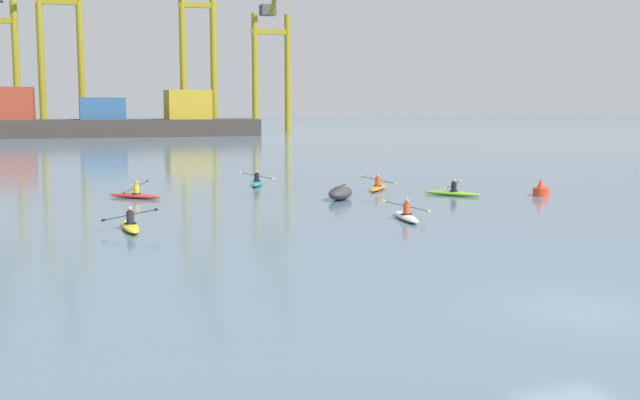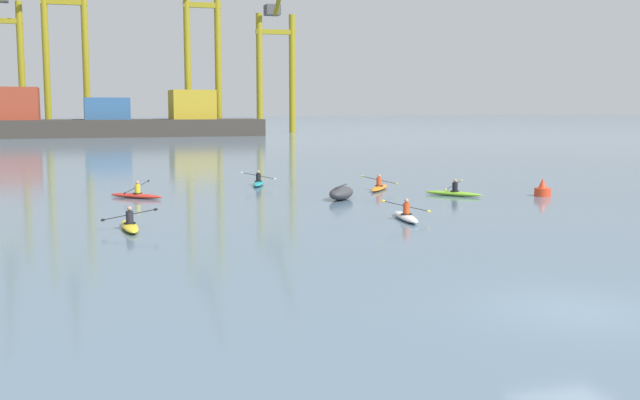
% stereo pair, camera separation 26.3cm
% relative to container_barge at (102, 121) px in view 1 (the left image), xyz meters
% --- Properties ---
extents(ground_plane, '(800.00, 800.00, 0.00)m').
position_rel_container_barge_xyz_m(ground_plane, '(6.31, -117.96, -2.63)').
color(ground_plane, slate).
extents(container_barge, '(51.58, 11.29, 8.07)m').
position_rel_container_barge_xyz_m(container_barge, '(0.00, 0.00, 0.00)').
color(container_barge, '#38332D').
rests_on(container_barge, ground).
extents(gantry_crane_west_mid, '(8.03, 17.32, 37.60)m').
position_rel_container_barge_xyz_m(gantry_crane_west_mid, '(-6.15, 14.67, 15.97)').
color(gantry_crane_west_mid, olive).
rests_on(gantry_crane_west_mid, ground).
extents(gantry_crane_east_mid, '(6.77, 21.58, 35.81)m').
position_rel_container_barge_xyz_m(gantry_crane_east_mid, '(17.55, 6.92, 15.82)').
color(gantry_crane_east_mid, olive).
rests_on(gantry_crane_east_mid, ground).
extents(gantry_crane_east, '(7.69, 17.71, 34.57)m').
position_rel_container_barge_xyz_m(gantry_crane_east, '(32.23, 11.11, 13.47)').
color(gantry_crane_east, olive).
rests_on(gantry_crane_east, ground).
extents(capsized_dinghy, '(2.42, 2.75, 0.76)m').
position_rel_container_barge_xyz_m(capsized_dinghy, '(8.28, -95.06, -2.28)').
color(capsized_dinghy, '#38383D').
rests_on(capsized_dinghy, ground).
extents(channel_buoy, '(0.90, 0.90, 1.00)m').
position_rel_container_barge_xyz_m(channel_buoy, '(19.43, -96.94, -2.27)').
color(channel_buoy, red).
rests_on(channel_buoy, ground).
extents(kayak_yellow, '(2.27, 3.42, 0.95)m').
position_rel_container_barge_xyz_m(kayak_yellow, '(-3.16, -101.99, -2.46)').
color(kayak_yellow, yellow).
rests_on(kayak_yellow, ground).
extents(kayak_lime, '(2.59, 3.03, 0.95)m').
position_rel_container_barge_xyz_m(kayak_lime, '(14.80, -95.31, -2.46)').
color(kayak_lime, '#7ABC2D').
rests_on(kayak_lime, ground).
extents(kayak_orange, '(2.44, 3.13, 0.95)m').
position_rel_container_barge_xyz_m(kayak_orange, '(11.98, -91.34, -2.46)').
color(kayak_orange, orange).
rests_on(kayak_orange, ground).
extents(kayak_white, '(2.22, 3.45, 0.95)m').
position_rel_container_barge_xyz_m(kayak_white, '(8.52, -102.94, -2.46)').
color(kayak_white, silver).
rests_on(kayak_white, ground).
extents(kayak_teal, '(2.16, 3.42, 0.95)m').
position_rel_container_barge_xyz_m(kayak_teal, '(5.80, -86.38, -2.46)').
color(kayak_teal, teal).
rests_on(kayak_teal, ground).
extents(kayak_red, '(2.91, 2.74, 0.95)m').
position_rel_container_barge_xyz_m(kayak_red, '(-2.08, -91.10, -2.46)').
color(kayak_red, red).
rests_on(kayak_red, ground).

